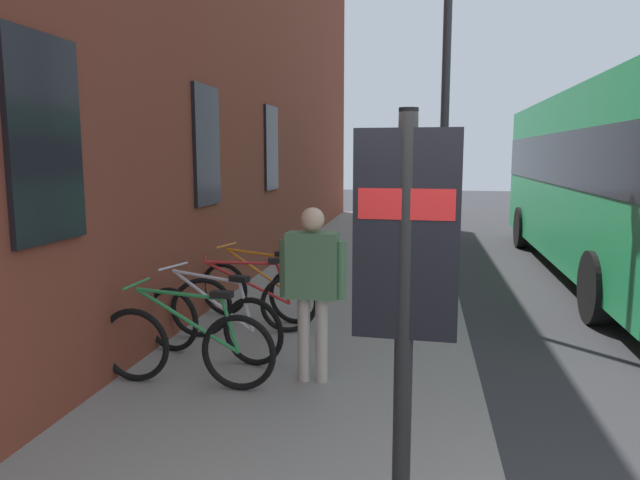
% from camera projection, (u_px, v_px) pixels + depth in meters
% --- Properties ---
extents(ground, '(60.00, 60.00, 0.00)m').
position_uv_depth(ground, '(537.00, 323.00, 8.05)').
color(ground, '#2D2D30').
extents(sidewalk_pavement, '(24.00, 3.50, 0.12)m').
position_uv_depth(sidewalk_pavement, '(353.00, 281.00, 10.45)').
color(sidewalk_pavement, gray).
rests_on(sidewalk_pavement, ground).
extents(station_facade, '(22.00, 0.65, 9.01)m').
position_uv_depth(station_facade, '(253.00, 36.00, 11.12)').
color(station_facade, brown).
rests_on(station_facade, ground).
extents(bicycle_by_door, '(0.48, 1.77, 0.97)m').
position_uv_depth(bicycle_by_door, '(186.00, 346.00, 5.53)').
color(bicycle_by_door, black).
rests_on(bicycle_by_door, sidewalk_pavement).
extents(bicycle_end_of_row, '(0.63, 1.72, 0.97)m').
position_uv_depth(bicycle_end_of_row, '(211.00, 323.00, 6.29)').
color(bicycle_end_of_row, black).
rests_on(bicycle_end_of_row, sidewalk_pavement).
extents(bicycle_nearest_sign, '(0.72, 1.69, 0.97)m').
position_uv_depth(bicycle_nearest_sign, '(247.00, 303.00, 7.11)').
color(bicycle_nearest_sign, black).
rests_on(bicycle_nearest_sign, sidewalk_pavement).
extents(bicycle_mid_rack, '(0.59, 1.73, 0.97)m').
position_uv_depth(bicycle_mid_rack, '(259.00, 290.00, 7.78)').
color(bicycle_mid_rack, black).
rests_on(bicycle_mid_rack, sidewalk_pavement).
extents(transit_info_sign, '(0.12, 0.55, 2.40)m').
position_uv_depth(transit_info_sign, '(405.00, 264.00, 3.09)').
color(transit_info_sign, black).
rests_on(transit_info_sign, sidewalk_pavement).
extents(city_bus, '(10.53, 2.76, 3.35)m').
position_uv_depth(city_bus, '(621.00, 174.00, 10.82)').
color(city_bus, '#1E8C4C').
rests_on(city_bus, ground).
extents(pedestrian_by_facade, '(0.25, 0.64, 1.68)m').
position_uv_depth(pedestrian_by_facade, '(313.00, 277.00, 5.56)').
color(pedestrian_by_facade, '#B2A599').
rests_on(pedestrian_by_facade, sidewalk_pavement).
extents(street_lamp, '(0.28, 0.28, 5.53)m').
position_uv_depth(street_lamp, '(446.00, 76.00, 8.34)').
color(street_lamp, '#333338').
rests_on(street_lamp, sidewalk_pavement).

